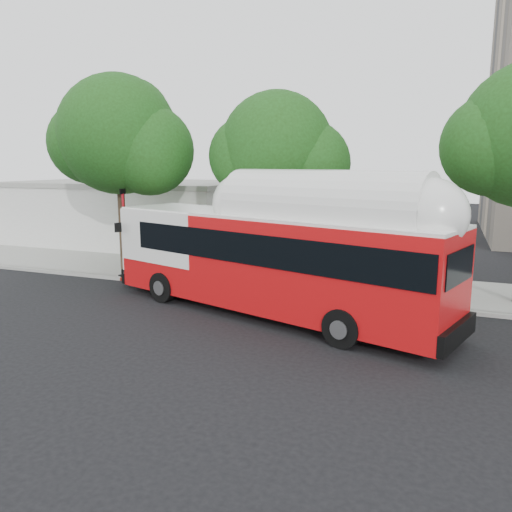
{
  "coord_description": "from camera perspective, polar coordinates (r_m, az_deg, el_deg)",
  "views": [
    {
      "loc": [
        6.26,
        -15.36,
        5.45
      ],
      "look_at": [
        -0.82,
        3.0,
        1.8
      ],
      "focal_mm": 35.0,
      "sensor_mm": 36.0,
      "label": 1
    }
  ],
  "objects": [
    {
      "name": "low_commercial_bldg",
      "position": [
        35.82,
        -13.51,
        4.95
      ],
      "size": [
        16.2,
        10.2,
        4.25
      ],
      "color": "silver",
      "rests_on": "ground"
    },
    {
      "name": "signal_pole",
      "position": [
        24.55,
        -14.79,
        2.57
      ],
      "size": [
        0.12,
        0.41,
        4.3
      ],
      "color": "#AC121C",
      "rests_on": "ground"
    },
    {
      "name": "curb_strip",
      "position": [
        20.95,
        2.99,
        -4.37
      ],
      "size": [
        60.0,
        0.3,
        0.15
      ],
      "primitive_type": "cube",
      "color": "gray",
      "rests_on": "ground"
    },
    {
      "name": "ground",
      "position": [
        17.46,
        -1.04,
        -7.68
      ],
      "size": [
        120.0,
        120.0,
        0.0
      ],
      "primitive_type": "plane",
      "color": "black",
      "rests_on": "ground"
    },
    {
      "name": "street_tree_left",
      "position": [
        25.64,
        -14.52,
        12.77
      ],
      "size": [
        6.67,
        5.8,
        9.74
      ],
      "color": "#2D2116",
      "rests_on": "ground"
    },
    {
      "name": "street_tree_mid",
      "position": [
        22.49,
        3.41,
        11.66
      ],
      "size": [
        5.75,
        5.0,
        8.62
      ],
      "color": "#2D2116",
      "rests_on": "ground"
    },
    {
      "name": "red_curb_segment",
      "position": [
        22.03,
        -4.46,
        -3.62
      ],
      "size": [
        10.0,
        0.32,
        0.16
      ],
      "primitive_type": "cube",
      "color": "maroon",
      "rests_on": "ground"
    },
    {
      "name": "sidewalk",
      "position": [
        23.36,
        4.98,
        -2.83
      ],
      "size": [
        60.0,
        5.0,
        0.15
      ],
      "primitive_type": "cube",
      "color": "gray",
      "rests_on": "ground"
    },
    {
      "name": "transit_bus",
      "position": [
        17.92,
        1.75,
        -0.68
      ],
      "size": [
        14.35,
        6.72,
        4.22
      ],
      "rotation": [
        0.0,
        0.0,
        -0.31
      ],
      "color": "red",
      "rests_on": "ground"
    }
  ]
}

